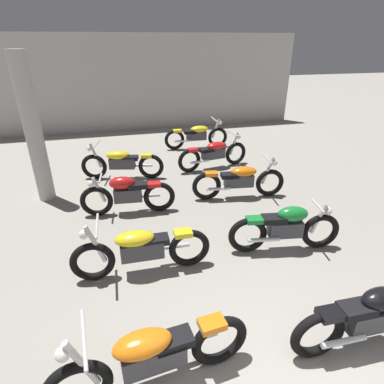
{
  "coord_description": "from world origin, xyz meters",
  "views": [
    {
      "loc": [
        -1.44,
        -1.13,
        3.36
      ],
      "look_at": [
        0.0,
        4.47,
        0.55
      ],
      "focal_mm": 29.47,
      "sensor_mm": 36.0,
      "label": 1
    }
  ],
  "objects_px": {
    "motorcycle_left_row_0": "(152,355)",
    "motorcycle_left_row_3": "(122,162)",
    "support_pillar": "(33,131)",
    "motorcycle_right_row_3": "(214,153)",
    "motorcycle_right_row_0": "(370,317)",
    "motorcycle_right_row_1": "(286,227)",
    "motorcycle_left_row_1": "(141,249)",
    "motorcycle_right_row_2": "(239,180)",
    "motorcycle_right_row_4": "(197,135)",
    "motorcycle_left_row_2": "(127,194)"
  },
  "relations": [
    {
      "from": "motorcycle_left_row_0",
      "to": "motorcycle_left_row_3",
      "type": "distance_m",
      "value": 5.79
    },
    {
      "from": "support_pillar",
      "to": "motorcycle_right_row_3",
      "type": "bearing_deg",
      "value": 11.21
    },
    {
      "from": "motorcycle_right_row_0",
      "to": "motorcycle_right_row_1",
      "type": "distance_m",
      "value": 1.99
    },
    {
      "from": "motorcycle_right_row_1",
      "to": "motorcycle_right_row_0",
      "type": "bearing_deg",
      "value": -91.01
    },
    {
      "from": "motorcycle_left_row_1",
      "to": "motorcycle_left_row_3",
      "type": "relative_size",
      "value": 1.02
    },
    {
      "from": "motorcycle_right_row_1",
      "to": "motorcycle_right_row_2",
      "type": "xyz_separation_m",
      "value": [
        0.01,
        2.1,
        -0.01
      ]
    },
    {
      "from": "motorcycle_left_row_1",
      "to": "motorcycle_right_row_4",
      "type": "relative_size",
      "value": 1.0
    },
    {
      "from": "motorcycle_right_row_0",
      "to": "motorcycle_right_row_1",
      "type": "xyz_separation_m",
      "value": [
        0.04,
        1.99,
        0.0
      ]
    },
    {
      "from": "motorcycle_right_row_1",
      "to": "motorcycle_right_row_4",
      "type": "relative_size",
      "value": 0.9
    },
    {
      "from": "motorcycle_right_row_1",
      "to": "support_pillar",
      "type": "bearing_deg",
      "value": 143.63
    },
    {
      "from": "motorcycle_right_row_0",
      "to": "motorcycle_right_row_4",
      "type": "height_order",
      "value": "motorcycle_right_row_4"
    },
    {
      "from": "motorcycle_right_row_2",
      "to": "motorcycle_left_row_0",
      "type": "bearing_deg",
      "value": -123.03
    },
    {
      "from": "support_pillar",
      "to": "motorcycle_left_row_0",
      "type": "distance_m",
      "value": 5.47
    },
    {
      "from": "motorcycle_left_row_1",
      "to": "motorcycle_right_row_2",
      "type": "bearing_deg",
      "value": 40.17
    },
    {
      "from": "motorcycle_left_row_0",
      "to": "motorcycle_right_row_2",
      "type": "distance_m",
      "value": 4.71
    },
    {
      "from": "motorcycle_left_row_2",
      "to": "motorcycle_left_row_0",
      "type": "bearing_deg",
      "value": -90.28
    },
    {
      "from": "motorcycle_right_row_2",
      "to": "motorcycle_right_row_4",
      "type": "bearing_deg",
      "value": 89.46
    },
    {
      "from": "support_pillar",
      "to": "motorcycle_right_row_0",
      "type": "relative_size",
      "value": 1.62
    },
    {
      "from": "support_pillar",
      "to": "motorcycle_right_row_3",
      "type": "height_order",
      "value": "support_pillar"
    },
    {
      "from": "motorcycle_left_row_2",
      "to": "motorcycle_right_row_0",
      "type": "relative_size",
      "value": 1.0
    },
    {
      "from": "motorcycle_left_row_2",
      "to": "motorcycle_right_row_3",
      "type": "xyz_separation_m",
      "value": [
        2.56,
        2.06,
        -0.01
      ]
    },
    {
      "from": "motorcycle_left_row_0",
      "to": "motorcycle_left_row_3",
      "type": "height_order",
      "value": "same"
    },
    {
      "from": "motorcycle_left_row_1",
      "to": "motorcycle_left_row_2",
      "type": "relative_size",
      "value": 1.1
    },
    {
      "from": "motorcycle_right_row_1",
      "to": "motorcycle_right_row_3",
      "type": "relative_size",
      "value": 0.91
    },
    {
      "from": "motorcycle_right_row_3",
      "to": "support_pillar",
      "type": "bearing_deg",
      "value": -168.79
    },
    {
      "from": "support_pillar",
      "to": "motorcycle_right_row_4",
      "type": "height_order",
      "value": "support_pillar"
    },
    {
      "from": "motorcycle_left_row_0",
      "to": "motorcycle_right_row_4",
      "type": "distance_m",
      "value": 8.24
    },
    {
      "from": "motorcycle_right_row_4",
      "to": "support_pillar",
      "type": "bearing_deg",
      "value": -147.62
    },
    {
      "from": "motorcycle_left_row_0",
      "to": "motorcycle_right_row_2",
      "type": "xyz_separation_m",
      "value": [
        2.57,
        3.95,
        0.0
      ]
    },
    {
      "from": "motorcycle_left_row_3",
      "to": "motorcycle_right_row_4",
      "type": "bearing_deg",
      "value": 38.0
    },
    {
      "from": "motorcycle_left_row_0",
      "to": "motorcycle_right_row_4",
      "type": "relative_size",
      "value": 1.0
    },
    {
      "from": "motorcycle_left_row_1",
      "to": "motorcycle_right_row_0",
      "type": "bearing_deg",
      "value": -39.45
    },
    {
      "from": "motorcycle_left_row_1",
      "to": "motorcycle_left_row_0",
      "type": "bearing_deg",
      "value": -92.78
    },
    {
      "from": "motorcycle_right_row_1",
      "to": "motorcycle_left_row_1",
      "type": "bearing_deg",
      "value": 179.7
    },
    {
      "from": "motorcycle_left_row_2",
      "to": "motorcycle_right_row_2",
      "type": "distance_m",
      "value": 2.55
    },
    {
      "from": "motorcycle_right_row_0",
      "to": "motorcycle_right_row_4",
      "type": "xyz_separation_m",
      "value": [
        0.08,
        7.97,
        -0.01
      ]
    },
    {
      "from": "motorcycle_left_row_2",
      "to": "motorcycle_right_row_4",
      "type": "height_order",
      "value": "motorcycle_right_row_4"
    },
    {
      "from": "motorcycle_left_row_1",
      "to": "motorcycle_right_row_0",
      "type": "relative_size",
      "value": 1.1
    },
    {
      "from": "motorcycle_left_row_1",
      "to": "motorcycle_left_row_3",
      "type": "bearing_deg",
      "value": 91.23
    },
    {
      "from": "motorcycle_left_row_3",
      "to": "motorcycle_right_row_1",
      "type": "height_order",
      "value": "motorcycle_left_row_3"
    },
    {
      "from": "support_pillar",
      "to": "motorcycle_left_row_0",
      "type": "height_order",
      "value": "support_pillar"
    },
    {
      "from": "motorcycle_right_row_4",
      "to": "motorcycle_right_row_2",
      "type": "bearing_deg",
      "value": -90.54
    },
    {
      "from": "motorcycle_left_row_2",
      "to": "motorcycle_right_row_4",
      "type": "bearing_deg",
      "value": 56.97
    },
    {
      "from": "motorcycle_left_row_1",
      "to": "motorcycle_right_row_1",
      "type": "xyz_separation_m",
      "value": [
        2.47,
        -0.01,
        0.01
      ]
    },
    {
      "from": "motorcycle_left_row_2",
      "to": "motorcycle_right_row_3",
      "type": "height_order",
      "value": "motorcycle_right_row_3"
    },
    {
      "from": "motorcycle_left_row_3",
      "to": "motorcycle_right_row_1",
      "type": "xyz_separation_m",
      "value": [
        2.56,
        -3.95,
        0.01
      ]
    },
    {
      "from": "support_pillar",
      "to": "motorcycle_right_row_0",
      "type": "distance_m",
      "value": 6.84
    },
    {
      "from": "support_pillar",
      "to": "motorcycle_right_row_2",
      "type": "relative_size",
      "value": 1.48
    },
    {
      "from": "motorcycle_left_row_0",
      "to": "motorcycle_right_row_4",
      "type": "bearing_deg",
      "value": 71.58
    },
    {
      "from": "motorcycle_left_row_2",
      "to": "motorcycle_right_row_3",
      "type": "bearing_deg",
      "value": 38.78
    }
  ]
}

